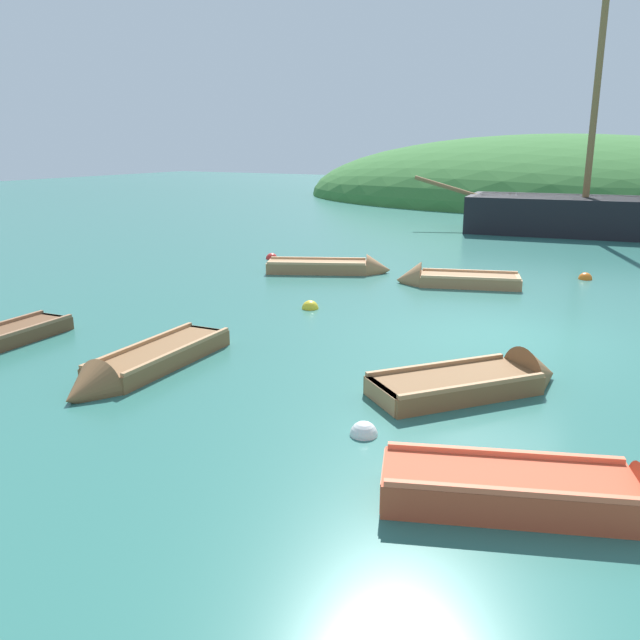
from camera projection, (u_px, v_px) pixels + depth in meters
ground_plane at (505, 336)px, 13.66m from camera, size 120.00×120.00×0.00m
shore_hill at (556, 199)px, 46.50m from camera, size 36.75×25.16×8.95m
rowboat_far at (484, 384)px, 10.72m from camera, size 2.93×3.27×1.07m
rowboat_center at (448, 282)px, 18.59m from camera, size 3.58×2.12×1.08m
rowboat_outer_right at (139, 368)px, 11.45m from camera, size 1.17×3.84×0.91m
rowboat_outer_left at (550, 497)px, 7.20m from camera, size 3.51×2.09×0.93m
rowboat_portside at (336, 269)px, 20.34m from camera, size 3.84×2.50×0.97m
buoy_white at (364, 435)px, 9.06m from camera, size 0.39×0.39×0.39m
buoy_yellow at (310, 309)px, 15.95m from camera, size 0.41×0.41×0.41m
buoy_orange at (585, 279)px, 19.38m from camera, size 0.39×0.39×0.39m
buoy_red at (272, 259)px, 22.75m from camera, size 0.40×0.40×0.40m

